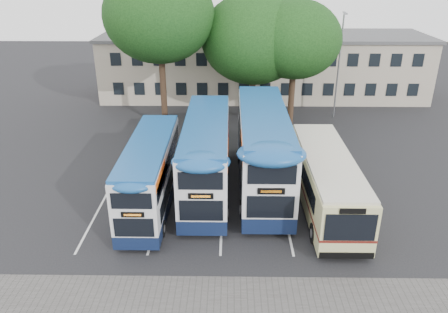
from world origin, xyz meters
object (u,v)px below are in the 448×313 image
tree_right (295,40)px  bus_single (326,177)px  bus_dd_right (263,146)px  bus_dd_mid (207,153)px  tree_mid (254,39)px  lamp_post (339,60)px  bus_dd_left (150,171)px  tree_left (159,15)px

tree_right → bus_single: size_ratio=0.98×
bus_dd_right → bus_single: 4.23m
bus_dd_right → bus_dd_mid: bearing=-170.1°
tree_mid → bus_single: size_ratio=1.02×
lamp_post → bus_dd_right: size_ratio=0.78×
bus_single → bus_dd_left: bearing=-179.3°
bus_single → tree_right: bearing=91.4°
bus_dd_mid → bus_single: bearing=-14.4°
lamp_post → tree_left: tree_left is taller
tree_right → bus_dd_left: size_ratio=1.10×
bus_dd_left → bus_single: 9.86m
bus_dd_mid → bus_dd_right: size_ratio=0.92×
tree_left → tree_mid: (7.36, 1.53, -1.97)m
bus_dd_mid → bus_dd_right: 3.43m
tree_left → bus_dd_left: 14.65m
bus_dd_left → bus_dd_right: 6.90m
tree_right → bus_dd_right: tree_right is taller
tree_left → bus_dd_mid: (4.08, -11.01, -6.59)m
bus_dd_left → bus_dd_right: bus_dd_right is taller
lamp_post → bus_single: size_ratio=0.86×
bus_dd_mid → tree_left: bearing=110.3°
bus_dd_right → lamp_post: bearing=61.1°
tree_mid → bus_dd_right: 12.75m
bus_dd_left → bus_dd_mid: bearing=31.4°
tree_right → bus_dd_left: tree_right is taller
lamp_post → tree_mid: size_ratio=0.84×
bus_dd_mid → bus_dd_right: (3.37, 0.59, 0.21)m
tree_right → bus_dd_mid: size_ratio=0.96×
tree_left → bus_dd_right: (7.45, -10.42, -6.39)m
tree_mid → bus_dd_mid: (-3.28, -12.55, -4.62)m
bus_dd_left → tree_right: bearing=54.5°
lamp_post → bus_single: 16.44m
bus_single → tree_mid: bearing=103.8°
tree_mid → bus_single: 15.64m
bus_dd_right → bus_single: size_ratio=1.10×
tree_mid → bus_dd_mid: bearing=-104.6°
tree_left → tree_right: (10.55, 0.50, -1.86)m
lamp_post → tree_right: size_ratio=0.88×
lamp_post → tree_mid: tree_mid is taller
bus_dd_left → lamp_post: bearing=48.8°
bus_dd_left → bus_dd_mid: bus_dd_mid is taller
tree_mid → tree_right: 3.36m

